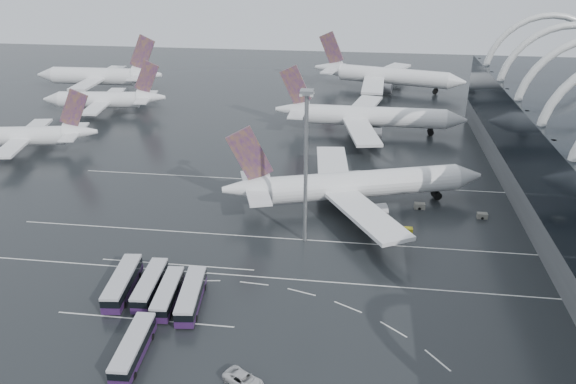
# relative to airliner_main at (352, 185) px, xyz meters

# --- Properties ---
(ground) EXTENTS (420.00, 420.00, 0.00)m
(ground) POSITION_rel_airliner_main_xyz_m (-6.08, -28.29, -4.89)
(ground) COLOR black
(ground) RESTS_ON ground
(lane_marking_near) EXTENTS (120.00, 0.25, 0.01)m
(lane_marking_near) POSITION_rel_airliner_main_xyz_m (-6.08, -30.29, -4.89)
(lane_marking_near) COLOR silver
(lane_marking_near) RESTS_ON ground
(lane_marking_mid) EXTENTS (120.00, 0.25, 0.01)m
(lane_marking_mid) POSITION_rel_airliner_main_xyz_m (-6.08, -16.29, -4.89)
(lane_marking_mid) COLOR silver
(lane_marking_mid) RESTS_ON ground
(lane_marking_far) EXTENTS (120.00, 0.25, 0.01)m
(lane_marking_far) POSITION_rel_airliner_main_xyz_m (-6.08, 11.71, -4.89)
(lane_marking_far) COLOR silver
(lane_marking_far) RESTS_ON ground
(bus_bay_line_south) EXTENTS (28.00, 0.25, 0.01)m
(bus_bay_line_south) POSITION_rel_airliner_main_xyz_m (-30.08, -44.29, -4.89)
(bus_bay_line_south) COLOR silver
(bus_bay_line_south) RESTS_ON ground
(bus_bay_line_north) EXTENTS (28.00, 0.25, 0.01)m
(bus_bay_line_north) POSITION_rel_airliner_main_xyz_m (-30.08, -28.29, -4.89)
(bus_bay_line_north) COLOR silver
(bus_bay_line_north) RESTS_ON ground
(airliner_main) EXTENTS (56.41, 48.87, 19.53)m
(airliner_main) POSITION_rel_airliner_main_xyz_m (0.00, 0.00, 0.00)
(airliner_main) COLOR white
(airliner_main) RESTS_ON ground
(airliner_gate_b) EXTENTS (56.34, 50.85, 19.63)m
(airliner_gate_b) POSITION_rel_airliner_main_xyz_m (2.71, 51.47, 0.02)
(airliner_gate_b) COLOR white
(airliner_gate_b) RESTS_ON ground
(airliner_gate_c) EXTENTS (57.68, 52.41, 20.76)m
(airliner_gate_c) POSITION_rel_airliner_main_xyz_m (9.43, 105.09, 0.30)
(airliner_gate_c) COLOR white
(airliner_gate_c) RESTS_ON ground
(jet_remote_west) EXTENTS (39.77, 32.18, 17.33)m
(jet_remote_west) POSITION_rel_airliner_main_xyz_m (-88.26, 22.70, -0.42)
(jet_remote_west) COLOR white
(jet_remote_west) RESTS_ON ground
(jet_remote_mid) EXTENTS (40.83, 32.94, 17.76)m
(jet_remote_mid) POSITION_rel_airliner_main_xyz_m (-82.29, 60.59, -0.31)
(jet_remote_mid) COLOR white
(jet_remote_mid) RESTS_ON ground
(jet_remote_far) EXTENTS (48.90, 39.33, 21.39)m
(jet_remote_far) POSITION_rel_airliner_main_xyz_m (-96.85, 88.92, 0.63)
(jet_remote_far) COLOR white
(jet_remote_far) RESTS_ON ground
(bus_row_near_a) EXTENTS (4.37, 13.65, 3.30)m
(bus_row_near_a) POSITION_rel_airliner_main_xyz_m (-36.16, -37.70, -3.08)
(bus_row_near_a) COLOR #2C123A
(bus_row_near_a) RESTS_ON ground
(bus_row_near_b) EXTENTS (3.56, 12.56, 3.05)m
(bus_row_near_b) POSITION_rel_airliner_main_xyz_m (-31.56, -37.47, -3.21)
(bus_row_near_b) COLOR #2C123A
(bus_row_near_b) RESTS_ON ground
(bus_row_near_c) EXTENTS (3.67, 12.22, 2.97)m
(bus_row_near_c) POSITION_rel_airliner_main_xyz_m (-27.90, -39.42, -3.26)
(bus_row_near_c) COLOR #2C123A
(bus_row_near_c) RESTS_ON ground
(bus_row_near_d) EXTENTS (4.32, 13.23, 3.20)m
(bus_row_near_d) POSITION_rel_airliner_main_xyz_m (-24.00, -39.66, -3.13)
(bus_row_near_d) COLOR #2C123A
(bus_row_near_d) RESTS_ON ground
(bus_row_far_c) EXTENTS (3.51, 12.60, 3.07)m
(bus_row_far_c) POSITION_rel_airliner_main_xyz_m (-28.39, -52.65, -3.20)
(bus_row_far_c) COLOR #2C123A
(bus_row_far_c) RESTS_ON ground
(van_curve_a) EXTENTS (6.37, 5.22, 1.61)m
(van_curve_a) POSITION_rel_airliner_main_xyz_m (-12.21, -55.80, -4.08)
(van_curve_a) COLOR silver
(van_curve_a) RESTS_ON ground
(floodlight_mast) EXTENTS (2.26, 2.26, 29.51)m
(floodlight_mast) POSITION_rel_airliner_main_xyz_m (-8.36, -16.38, 13.67)
(floodlight_mast) COLOR gray
(floodlight_mast) RESTS_ON ground
(gse_cart_belly_a) EXTENTS (2.18, 1.29, 1.19)m
(gse_cart_belly_a) POSITION_rel_airliner_main_xyz_m (11.39, -10.98, -4.30)
(gse_cart_belly_a) COLOR #AEA417
(gse_cart_belly_a) RESTS_ON ground
(gse_cart_belly_b) EXTENTS (2.27, 1.34, 1.24)m
(gse_cart_belly_b) POSITION_rel_airliner_main_xyz_m (14.74, 0.71, -4.27)
(gse_cart_belly_b) COLOR slate
(gse_cart_belly_b) RESTS_ON ground
(gse_cart_belly_c) EXTENTS (2.03, 1.20, 1.11)m
(gse_cart_belly_c) POSITION_rel_airliner_main_xyz_m (3.62, -7.05, -4.34)
(gse_cart_belly_c) COLOR #AEA417
(gse_cart_belly_c) RESTS_ON ground
(gse_cart_belly_d) EXTENTS (2.11, 1.24, 1.15)m
(gse_cart_belly_d) POSITION_rel_airliner_main_xyz_m (27.30, -2.22, -4.32)
(gse_cart_belly_d) COLOR slate
(gse_cart_belly_d) RESTS_ON ground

